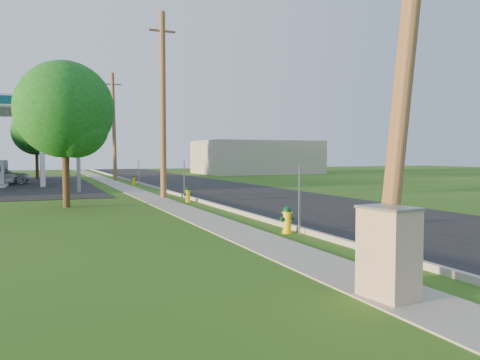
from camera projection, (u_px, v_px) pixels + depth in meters
The scene contains 19 objects.
ground_plane at pixel (393, 267), 9.58m from camera, with size 140.00×140.00×0.00m, color #244D10.
road at pixel (316, 207), 20.53m from camera, with size 8.00×120.00×0.02m, color black.
curb at pixel (232, 210), 18.96m from camera, with size 0.15×120.00×0.15m, color #A6A398.
sidewalk at pixel (191, 213), 18.28m from camera, with size 1.50×120.00×0.03m, color gray.
utility_pole_near at pixel (410, 12), 8.17m from camera, with size 1.40×0.32×9.48m.
utility_pole_mid at pixel (163, 105), 24.70m from camera, with size 1.40×0.32×9.80m.
utility_pole_far at pixel (114, 127), 41.24m from camera, with size 1.40×0.32×9.50m.
sign_post_near at pixel (300, 200), 13.49m from camera, with size 0.05×0.04×2.00m, color gray.
sign_post_mid at pixel (184, 180), 24.32m from camera, with size 0.05×0.04×2.00m, color gray.
sign_post_far at pixel (139, 172), 35.53m from camera, with size 0.05×0.04×2.00m, color gray.
fuel_pump_se at pixel (1, 175), 37.05m from camera, with size 1.20×3.20×1.90m.
price_pylon at pixel (77, 103), 28.19m from camera, with size 0.34×2.04×6.85m.
distant_building at pixel (256, 157), 57.86m from camera, with size 14.00×10.00×4.00m, color #9F9989.
tree_verge at pixel (67, 113), 20.29m from camera, with size 4.21×4.21×6.38m.
tree_lot at pixel (37, 133), 44.00m from camera, with size 4.45×4.45×6.74m.
hydrant_near at pixel (287, 220), 13.76m from camera, with size 0.42×0.37×0.82m.
hydrant_mid at pixel (188, 195), 22.73m from camera, with size 0.39×0.35×0.76m.
hydrant_far at pixel (134, 180), 36.01m from camera, with size 0.38×0.34×0.73m.
utility_cabinet at pixel (388, 253), 7.43m from camera, with size 0.77×0.95×1.49m.
Camera 1 is at (-6.60, -7.48, 2.31)m, focal length 35.00 mm.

